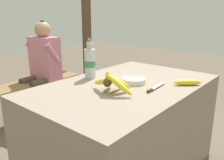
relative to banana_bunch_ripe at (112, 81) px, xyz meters
The scene contains 9 objects.
market_counter 0.48m from the banana_bunch_ripe, 11.80° to the left, with size 1.38×0.88×0.72m.
banana_bunch_ripe is the anchor object (origin of this frame).
serving_bowl 0.26m from the banana_bunch_ripe, ahead, with size 0.18×0.18×0.04m.
water_bottle 0.39m from the banana_bunch_ripe, 66.02° to the left, with size 0.08×0.08×0.30m.
loose_banana_front 0.55m from the banana_bunch_ripe, 34.08° to the right, with size 0.16×0.17×0.04m.
knife 0.29m from the banana_bunch_ripe, 39.49° to the right, with size 0.24×0.05×0.02m.
wooden_bench 1.52m from the banana_bunch_ripe, 83.71° to the left, with size 1.43×0.32×0.45m.
seated_vendor 1.48m from the banana_bunch_ripe, 73.13° to the left, with size 0.42×0.41×1.13m.
support_post_far 2.36m from the banana_bunch_ripe, 49.73° to the left, with size 0.14×0.14×2.54m.
Camera 1 is at (-1.29, -0.96, 1.22)m, focal length 38.00 mm.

